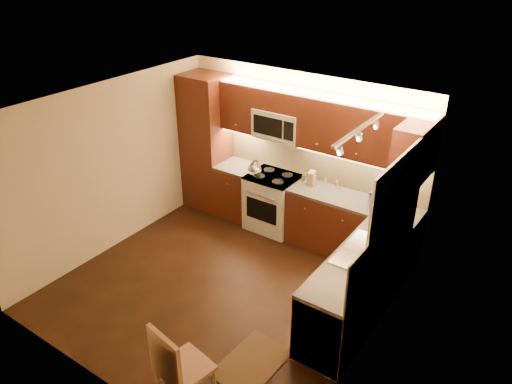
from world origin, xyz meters
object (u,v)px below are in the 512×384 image
Objects in this scene: kettle at (255,167)px; knife_block at (311,178)px; microwave at (279,124)px; soap_bottle at (396,235)px; dining_chair at (185,366)px; sink at (364,247)px; toaster_oven at (385,200)px; stove at (273,202)px.

kettle is 1.19× the size of knife_block.
microwave is 3.68× the size of knife_block.
knife_block is 1.81m from soap_bottle.
knife_block is 0.20× the size of dining_chair.
kettle is (-2.27, 0.99, 0.07)m from sink.
sink is 1.22m from toaster_oven.
dining_chair is (1.16, -3.38, 0.06)m from stove.
dining_chair is (-0.61, -3.45, -0.49)m from toaster_oven.
sink is at bearing 80.25° from dining_chair.
soap_bottle is (2.48, -0.58, -0.04)m from kettle.
kettle is at bearing 156.30° from sink.
stove is at bearing 119.67° from dining_chair.
knife_block is at bearing -178.15° from toaster_oven.
toaster_oven is (2.04, 0.21, -0.03)m from kettle.
kettle is 1.19× the size of soap_bottle.
microwave reaches higher than toaster_oven.
stove is 3.75× the size of kettle.
sink is (2.00, -1.12, 0.52)m from stove.
microwave is (0.00, 0.14, 1.26)m from stove.
knife_block is 3.56m from dining_chair.
microwave is 1.91m from toaster_oven.
stove is 2.39m from soap_bottle.
stove is 2.35m from sink.
dining_chair is at bearing -91.71° from knife_block.
kettle is at bearing -153.82° from stove.
stove is 0.65m from kettle.
microwave is at bearing -178.53° from toaster_oven.
soap_bottle is at bearing -17.64° from stove.
stove is 1.27m from microwave.
toaster_oven is at bearing 105.71° from soap_bottle.
kettle is (-0.27, -0.27, -0.68)m from microwave.
soap_bottle is 2.91m from dining_chair.
dining_chair reaches higher than stove.
knife_block is 1.00× the size of soap_bottle.
kettle is 3.58m from dining_chair.
microwave is 3.10× the size of kettle.
toaster_oven is (-0.22, 1.20, 0.04)m from sink.
toaster_oven is (1.78, 0.08, 0.55)m from stove.
dining_chair is (0.56, -3.48, -0.48)m from knife_block.
microwave is at bearing 145.46° from soap_bottle.
dining_chair is at bearing -110.40° from sink.
microwave is 2.05× the size of toaster_oven.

